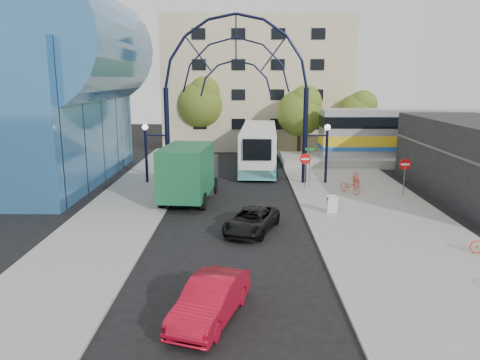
{
  "coord_description": "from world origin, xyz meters",
  "views": [
    {
      "loc": [
        0.56,
        -19.78,
        7.67
      ],
      "look_at": [
        0.35,
        6.0,
        2.04
      ],
      "focal_mm": 35.0,
      "sensor_mm": 36.0,
      "label": 1
    }
  ],
  "objects_px": {
    "do_not_enter_sign": "(405,168)",
    "sandwich_board": "(332,202)",
    "gateway_arch": "(236,65)",
    "tree_north_c": "(358,112)",
    "stop_sign": "(305,162)",
    "street_name_sign": "(310,159)",
    "train_car": "(461,133)",
    "bike_near_b": "(356,179)",
    "red_sedan": "(210,300)",
    "green_truck": "(190,172)",
    "tree_north_a": "(301,110)",
    "black_suv": "(252,220)",
    "city_bus": "(259,146)",
    "tree_north_b": "(202,101)",
    "bike_near_a": "(350,186)"
  },
  "relations": [
    {
      "from": "train_car",
      "to": "tree_north_b",
      "type": "distance_m",
      "value": 25.27
    },
    {
      "from": "sandwich_board",
      "to": "tree_north_c",
      "type": "distance_m",
      "value": 23.17
    },
    {
      "from": "green_truck",
      "to": "gateway_arch",
      "type": "bearing_deg",
      "value": 63.84
    },
    {
      "from": "gateway_arch",
      "to": "do_not_enter_sign",
      "type": "distance_m",
      "value": 13.43
    },
    {
      "from": "tree_north_c",
      "to": "green_truck",
      "type": "distance_m",
      "value": 24.01
    },
    {
      "from": "street_name_sign",
      "to": "train_car",
      "type": "relative_size",
      "value": 0.11
    },
    {
      "from": "gateway_arch",
      "to": "tree_north_c",
      "type": "distance_m",
      "value": 18.95
    },
    {
      "from": "sandwich_board",
      "to": "train_car",
      "type": "height_order",
      "value": "train_car"
    },
    {
      "from": "tree_north_c",
      "to": "tree_north_a",
      "type": "bearing_deg",
      "value": -161.56
    },
    {
      "from": "sandwich_board",
      "to": "stop_sign",
      "type": "bearing_deg",
      "value": 97.57
    },
    {
      "from": "stop_sign",
      "to": "bike_near_b",
      "type": "relative_size",
      "value": 1.41
    },
    {
      "from": "tree_north_c",
      "to": "street_name_sign",
      "type": "bearing_deg",
      "value": -114.31
    },
    {
      "from": "do_not_enter_sign",
      "to": "train_car",
      "type": "xyz_separation_m",
      "value": [
        9.0,
        12.0,
        0.93
      ]
    },
    {
      "from": "city_bus",
      "to": "red_sedan",
      "type": "relative_size",
      "value": 3.15
    },
    {
      "from": "do_not_enter_sign",
      "to": "green_truck",
      "type": "distance_m",
      "value": 13.89
    },
    {
      "from": "tree_north_b",
      "to": "bike_near_a",
      "type": "relative_size",
      "value": 4.49
    },
    {
      "from": "tree_north_b",
      "to": "tree_north_c",
      "type": "relative_size",
      "value": 1.23
    },
    {
      "from": "tree_north_b",
      "to": "green_truck",
      "type": "bearing_deg",
      "value": -87.2
    },
    {
      "from": "green_truck",
      "to": "tree_north_a",
      "type": "bearing_deg",
      "value": 66.99
    },
    {
      "from": "gateway_arch",
      "to": "bike_near_b",
      "type": "xyz_separation_m",
      "value": [
        8.59,
        -1.12,
        -7.9
      ]
    },
    {
      "from": "sandwich_board",
      "to": "bike_near_b",
      "type": "relative_size",
      "value": 0.56
    },
    {
      "from": "do_not_enter_sign",
      "to": "sandwich_board",
      "type": "bearing_deg",
      "value": -143.32
    },
    {
      "from": "city_bus",
      "to": "street_name_sign",
      "type": "bearing_deg",
      "value": -64.3
    },
    {
      "from": "bike_near_a",
      "to": "do_not_enter_sign",
      "type": "bearing_deg",
      "value": -43.6
    },
    {
      "from": "green_truck",
      "to": "red_sedan",
      "type": "bearing_deg",
      "value": -75.74
    },
    {
      "from": "train_car",
      "to": "red_sedan",
      "type": "distance_m",
      "value": 34.71
    },
    {
      "from": "city_bus",
      "to": "bike_near_b",
      "type": "height_order",
      "value": "city_bus"
    },
    {
      "from": "street_name_sign",
      "to": "black_suv",
      "type": "xyz_separation_m",
      "value": [
        -4.24,
        -9.6,
        -1.53
      ]
    },
    {
      "from": "tree_north_c",
      "to": "green_truck",
      "type": "xyz_separation_m",
      "value": [
        -14.99,
        -18.59,
        -2.47
      ]
    },
    {
      "from": "bike_near_a",
      "to": "sandwich_board",
      "type": "bearing_deg",
      "value": -144.92
    },
    {
      "from": "gateway_arch",
      "to": "tree_north_a",
      "type": "height_order",
      "value": "gateway_arch"
    },
    {
      "from": "city_bus",
      "to": "red_sedan",
      "type": "distance_m",
      "value": 26.57
    },
    {
      "from": "street_name_sign",
      "to": "green_truck",
      "type": "xyz_separation_m",
      "value": [
        -8.07,
        -3.26,
        -0.32
      ]
    },
    {
      "from": "tree_north_a",
      "to": "tree_north_b",
      "type": "xyz_separation_m",
      "value": [
        -10.0,
        4.0,
        0.66
      ]
    },
    {
      "from": "tree_north_b",
      "to": "green_truck",
      "type": "xyz_separation_m",
      "value": [
        1.01,
        -20.59,
        -3.46
      ]
    },
    {
      "from": "train_car",
      "to": "tree_north_a",
      "type": "bearing_deg",
      "value": 164.2
    },
    {
      "from": "stop_sign",
      "to": "black_suv",
      "type": "height_order",
      "value": "stop_sign"
    },
    {
      "from": "black_suv",
      "to": "tree_north_c",
      "type": "bearing_deg",
      "value": 85.43
    },
    {
      "from": "sandwich_board",
      "to": "black_suv",
      "type": "distance_m",
      "value": 5.51
    },
    {
      "from": "stop_sign",
      "to": "street_name_sign",
      "type": "relative_size",
      "value": 0.89
    },
    {
      "from": "stop_sign",
      "to": "bike_near_b",
      "type": "bearing_deg",
      "value": 13.03
    },
    {
      "from": "train_car",
      "to": "tree_north_a",
      "type": "relative_size",
      "value": 3.59
    },
    {
      "from": "train_car",
      "to": "bike_near_b",
      "type": "bearing_deg",
      "value": -141.36
    },
    {
      "from": "stop_sign",
      "to": "city_bus",
      "type": "bearing_deg",
      "value": 109.02
    },
    {
      "from": "tree_north_a",
      "to": "bike_near_b",
      "type": "xyz_separation_m",
      "value": [
        2.47,
        -13.05,
        -3.95
      ]
    },
    {
      "from": "gateway_arch",
      "to": "red_sedan",
      "type": "relative_size",
      "value": 3.28
    },
    {
      "from": "black_suv",
      "to": "city_bus",
      "type": "bearing_deg",
      "value": 106.61
    },
    {
      "from": "gateway_arch",
      "to": "red_sedan",
      "type": "distance_m",
      "value": 21.42
    },
    {
      "from": "city_bus",
      "to": "black_suv",
      "type": "relative_size",
      "value": 3.04
    },
    {
      "from": "gateway_arch",
      "to": "green_truck",
      "type": "xyz_separation_m",
      "value": [
        -2.87,
        -4.66,
        -6.75
      ]
    }
  ]
}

